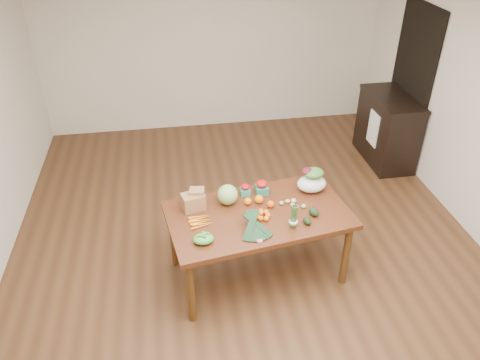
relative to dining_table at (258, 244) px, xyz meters
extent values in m
plane|color=#52331C|center=(-0.03, 0.43, -0.38)|extent=(6.00, 6.00, 0.00)
cube|color=silver|center=(-0.03, 3.43, 0.98)|extent=(5.00, 0.02, 2.70)
cube|color=#562814|center=(0.00, 0.00, 0.00)|extent=(1.79, 1.17, 0.75)
cube|color=black|center=(2.45, 2.03, 0.68)|extent=(0.02, 1.00, 2.10)
cube|color=black|center=(2.19, 1.93, 0.10)|extent=(0.52, 1.02, 0.94)
cube|color=white|center=(1.93, 1.83, 0.18)|extent=(0.02, 0.28, 0.45)
sphere|color=#8AB568|center=(-0.26, 0.20, 0.47)|extent=(0.20, 0.20, 0.20)
sphere|color=orange|center=(-0.08, 0.15, 0.41)|extent=(0.07, 0.07, 0.07)
sphere|color=orange|center=(0.03, 0.16, 0.42)|extent=(0.08, 0.08, 0.08)
sphere|color=#FF570F|center=(0.13, 0.07, 0.41)|extent=(0.07, 0.07, 0.07)
ellipsoid|color=green|center=(-0.54, -0.33, 0.42)|extent=(0.18, 0.13, 0.08)
ellipsoid|color=tan|center=(0.24, 0.09, 0.39)|extent=(0.05, 0.04, 0.04)
ellipsoid|color=tan|center=(0.34, 0.05, 0.39)|extent=(0.04, 0.04, 0.04)
ellipsoid|color=#CDC076|center=(0.36, 0.10, 0.40)|extent=(0.06, 0.05, 0.05)
ellipsoid|color=tan|center=(0.30, 0.11, 0.40)|extent=(0.05, 0.04, 0.04)
ellipsoid|color=#CBBD75|center=(0.43, 0.01, 0.39)|extent=(0.05, 0.04, 0.04)
ellipsoid|color=black|center=(0.40, -0.23, 0.41)|extent=(0.09, 0.11, 0.06)
ellipsoid|color=black|center=(0.49, -0.11, 0.41)|extent=(0.11, 0.13, 0.08)
camera|label=1|loc=(-0.73, -3.39, 2.99)|focal=35.00mm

